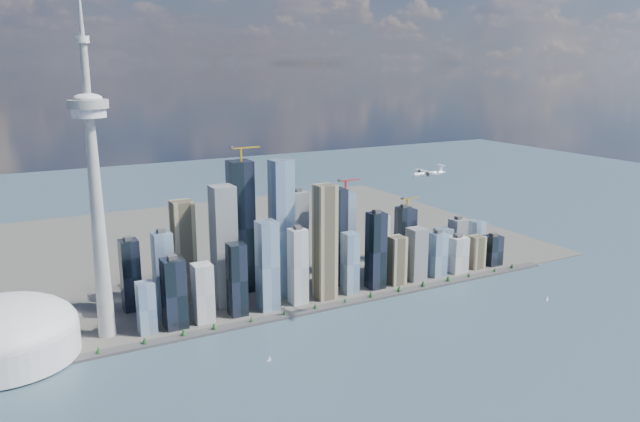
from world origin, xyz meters
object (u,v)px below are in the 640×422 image
dome_stadium (4,334)px  sailboat_west (269,359)px  sailboat_east (547,299)px  airplane (428,173)px  needle_tower (95,187)px

dome_stadium → sailboat_west: bearing=-29.2°
dome_stadium → sailboat_east: bearing=-13.5°
airplane → sailboat_west: size_ratio=6.51×
needle_tower → airplane: size_ratio=8.64×
airplane → sailboat_west: airplane is taller
needle_tower → dome_stadium: needle_tower is taller
needle_tower → dome_stadium: (-140.00, -10.00, -196.40)m
needle_tower → airplane: needle_tower is taller
dome_stadium → airplane: airplane is taller
needle_tower → dome_stadium: size_ratio=2.75×
needle_tower → sailboat_west: (187.02, -192.50, -232.70)m
sailboat_west → sailboat_east: sailboat_east is taller
dome_stadium → sailboat_west: 376.25m
airplane → sailboat_east: 347.79m
sailboat_east → airplane: bearing=165.9°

